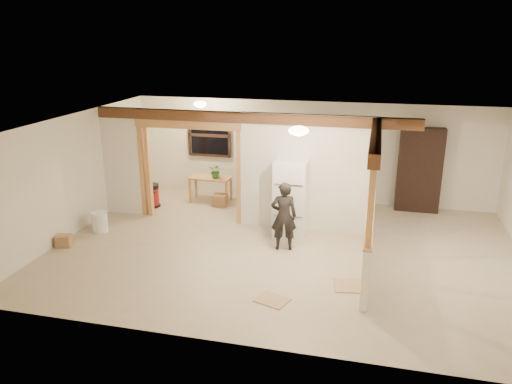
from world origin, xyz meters
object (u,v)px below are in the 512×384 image
(woman, at_px, (284,216))
(shop_vac, at_px, (151,195))
(refrigerator, at_px, (291,198))
(work_table, at_px, (211,189))
(bookshelf, at_px, (420,170))

(woman, height_order, shop_vac, woman)
(woman, distance_m, shop_vac, 4.03)
(refrigerator, bearing_deg, shop_vac, 165.69)
(woman, bearing_deg, work_table, -58.92)
(woman, height_order, bookshelf, bookshelf)
(shop_vac, xyz_separation_m, bookshelf, (6.31, 1.27, 0.71))
(refrigerator, height_order, bookshelf, bookshelf)
(shop_vac, height_order, bookshelf, bookshelf)
(shop_vac, distance_m, bookshelf, 6.47)
(refrigerator, height_order, woman, refrigerator)
(shop_vac, bearing_deg, work_table, 28.87)
(woman, xyz_separation_m, work_table, (-2.32, 2.43, -0.37))
(shop_vac, relative_size, bookshelf, 0.29)
(woman, height_order, work_table, woman)
(bookshelf, bearing_deg, work_table, -173.68)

